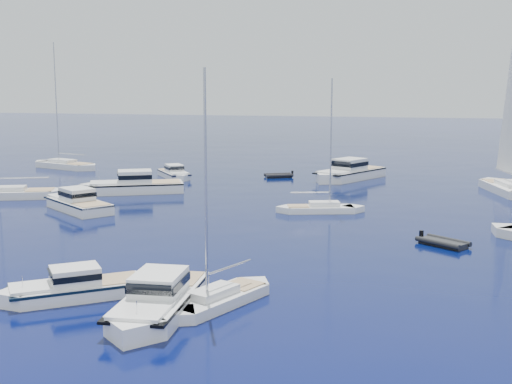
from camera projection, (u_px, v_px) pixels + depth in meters
ground at (211, 334)px, 29.48m from camera, size 400.00×400.00×0.00m
motor_cruiser_near at (158, 314)px, 32.04m from camera, size 3.67×9.91×2.55m
motor_cruiser_left at (73, 298)px, 34.36m from camera, size 7.87×6.83×2.11m
motor_cruiser_centre at (133, 193)px, 67.73m from camera, size 11.45×7.81×2.91m
motor_cruiser_far_l at (77, 210)px, 58.46m from camera, size 9.41×8.11×2.51m
motor_cruiser_distant at (348, 179)px, 77.16m from camera, size 8.72×11.98×3.07m
motor_cruiser_horizon at (175, 178)px, 78.47m from camera, size 6.45×7.46×2.00m
sailboat_fore at (218, 305)px, 33.34m from camera, size 5.20×8.41×12.10m
sailboat_mid_l at (12, 198)px, 64.55m from camera, size 11.53×6.85×16.53m
sailboat_centre at (320, 212)px, 57.42m from camera, size 8.29×4.27×11.80m
sailboat_sails_r at (508, 193)px, 67.69m from camera, size 6.01×12.38×17.62m
sailboat_far_l at (65, 168)px, 87.40m from camera, size 11.78×6.46×16.81m
tender_grey_near at (443, 246)px, 45.53m from camera, size 4.09×3.76×0.95m
tender_grey_far at (279, 177)px, 78.80m from camera, size 3.87×3.24×0.95m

